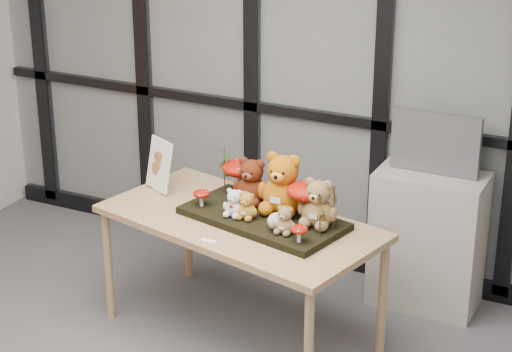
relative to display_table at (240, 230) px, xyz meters
The scene contains 24 objects.
room_shell 1.71m from the display_table, 90.42° to the right, with size 5.00×5.00×5.00m.
glass_partition 1.31m from the display_table, 90.54° to the left, with size 4.90×0.06×2.78m.
display_table is the anchor object (origin of this frame).
diorama_tray 0.16m from the display_table, 13.45° to the left, with size 0.92×0.46×0.04m, color black.
bear_pooh_yellow 0.38m from the display_table, 31.77° to the left, with size 0.29×0.27×0.39m, color #B55F0B, non-canonical shape.
bear_brown_medium 0.30m from the display_table, 92.62° to the left, with size 0.23×0.21×0.30m, color #4F1B0B, non-canonical shape.
bear_tan_back 0.52m from the display_table, ahead, with size 0.23×0.21×0.30m, color olive, non-canonical shape.
bear_small_yellow 0.21m from the display_table, 34.25° to the right, with size 0.13×0.12×0.17m, color #AE7621, non-canonical shape.
bear_white_bow 0.20m from the display_table, 103.27° to the right, with size 0.14×0.12×0.18m, color white, non-canonical shape.
bear_beige_small 0.40m from the display_table, 20.55° to the right, with size 0.13×0.12×0.17m, color olive, non-canonical shape.
plush_cream_hedgehog 0.33m from the display_table, 19.84° to the right, with size 0.08×0.07×0.10m, color beige, non-canonical shape.
mushroom_back_left 0.36m from the display_table, 117.48° to the left, with size 0.21×0.21×0.23m, color #8F0F04, non-canonical shape.
mushroom_back_right 0.44m from the display_table, 12.08° to the left, with size 0.22×0.22×0.24m, color #8F0F04, non-canonical shape.
mushroom_front_left 0.29m from the display_table, behind, with size 0.10×0.10×0.11m, color #8F0F04, non-canonical shape.
mushroom_front_right 0.51m from the display_table, 23.46° to the right, with size 0.09×0.09×0.10m, color #8F0F04, non-canonical shape.
sprig_green_far_left 0.40m from the display_table, 133.34° to the left, with size 0.05×0.05×0.27m, color #16380C, non-canonical shape.
sprig_green_mid_left 0.34m from the display_table, 107.31° to the left, with size 0.05×0.05×0.20m, color #16380C, non-canonical shape.
sprig_dry_far_right 0.60m from the display_table, ahead, with size 0.05×0.05×0.25m, color brown, non-canonical shape.
sprig_dry_mid_right 0.57m from the display_table, ahead, with size 0.05×0.05×0.24m, color brown, non-canonical shape.
sprig_green_centre 0.32m from the display_table, 59.96° to the left, with size 0.05×0.05×0.19m, color #16380C, non-canonical shape.
sign_holder 0.69m from the display_table, 165.26° to the left, with size 0.23×0.16×0.32m.
label_card 0.33m from the display_table, 94.24° to the right, with size 0.09×0.03×0.00m, color white.
cabinet 1.23m from the display_table, 44.68° to the left, with size 0.65×0.38×0.87m, color gray.
monitor 1.28m from the display_table, 45.30° to the left, with size 0.53×0.06×0.38m.
Camera 1 is at (2.19, -2.83, 2.90)m, focal length 65.00 mm.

